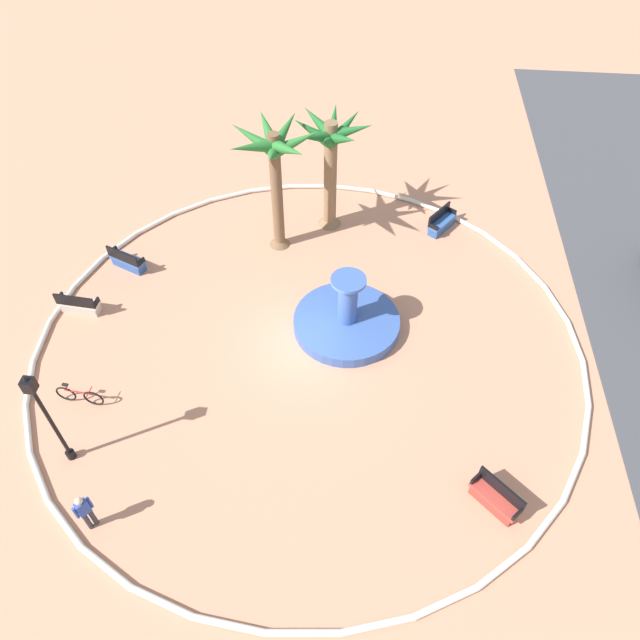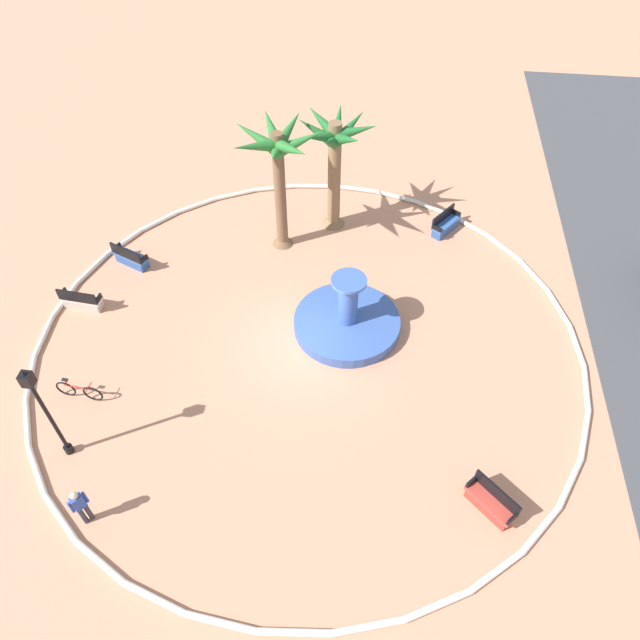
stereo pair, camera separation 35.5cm
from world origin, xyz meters
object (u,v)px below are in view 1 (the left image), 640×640
object	(u,v)px
bench_north	(441,223)
bicycle_red_frame	(79,396)
bench_east	(128,261)
bench_southeast	(495,499)
fountain	(347,321)
palm_tree_by_curb	(275,160)
bench_west	(79,305)
palm_tree_near_fountain	(331,151)
lamppost	(46,413)
person_cyclist_helmet	(85,511)

from	to	relation	value
bench_north	bicycle_red_frame	distance (m)	16.50
bench_east	bench_southeast	world-z (taller)	same
bench_east	bicycle_red_frame	size ratio (longest dim) A/B	0.97
fountain	bench_southeast	bearing A→B (deg)	35.79
palm_tree_by_curb	bicycle_red_frame	bearing A→B (deg)	-31.72
palm_tree_by_curb	bench_north	world-z (taller)	palm_tree_by_curb
fountain	palm_tree_by_curb	xyz separation A→B (m)	(-4.60, -3.23, 3.85)
bench_east	bench_west	world-z (taller)	same
palm_tree_near_fountain	palm_tree_by_curb	distance (m)	2.66
fountain	bench_north	xyz separation A→B (m)	(-6.33, 3.81, 0.00)
bench_east	bicycle_red_frame	distance (m)	6.85
palm_tree_near_fountain	palm_tree_by_curb	xyz separation A→B (m)	(1.65, -2.04, 0.46)
bench_north	lamppost	xyz separation A→B (m)	(12.75, -12.14, 2.11)
palm_tree_by_curb	lamppost	bearing A→B (deg)	-24.83
palm_tree_by_curb	bench_west	world-z (taller)	palm_tree_by_curb
fountain	lamppost	xyz separation A→B (m)	(6.42, -8.33, 2.11)
bench_southeast	lamppost	world-z (taller)	lamppost
person_cyclist_helmet	fountain	bearing A→B (deg)	141.31
bench_west	bench_southeast	size ratio (longest dim) A/B	1.09
palm_tree_near_fountain	bench_east	bearing A→B (deg)	-65.07
palm_tree_by_curb	bench_southeast	bearing A→B (deg)	35.50
person_cyclist_helmet	bench_southeast	bearing A→B (deg)	98.71
fountain	bench_east	size ratio (longest dim) A/B	2.42
bicycle_red_frame	bench_southeast	bearing A→B (deg)	80.09
palm_tree_near_fountain	bench_north	bearing A→B (deg)	90.90
bench_east	palm_tree_near_fountain	bearing A→B (deg)	114.93
bench_east	lamppost	xyz separation A→B (m)	(8.89, 1.00, 2.11)
bench_north	bench_east	bearing A→B (deg)	-73.63
bench_east	person_cyclist_helmet	size ratio (longest dim) A/B	1.01
fountain	palm_tree_by_curb	bearing A→B (deg)	-144.94
bench_north	bicycle_red_frame	xyz separation A→B (m)	(10.69, -12.57, 0.04)
bench_north	person_cyclist_helmet	bearing A→B (deg)	-35.61
bench_north	bicycle_red_frame	world-z (taller)	bench_north
palm_tree_near_fountain	bench_southeast	size ratio (longest dim) A/B	3.47
bench_north	bench_southeast	distance (m)	13.11
fountain	bench_north	distance (m)	7.39
palm_tree_near_fountain	bench_north	world-z (taller)	palm_tree_near_fountain
palm_tree_near_fountain	bench_north	distance (m)	6.04
lamppost	bicycle_red_frame	world-z (taller)	lamppost
fountain	bench_west	bearing A→B (deg)	-88.90
fountain	bench_southeast	xyz separation A→B (m)	(6.74, 4.86, 0.00)
palm_tree_by_curb	bench_west	size ratio (longest dim) A/B	3.42
palm_tree_by_curb	bench_east	world-z (taller)	palm_tree_by_curb
palm_tree_by_curb	bench_east	bearing A→B (deg)	-70.74
bench_east	palm_tree_by_curb	bearing A→B (deg)	109.26
fountain	person_cyclist_helmet	size ratio (longest dim) A/B	2.45
person_cyclist_helmet	palm_tree_by_curb	bearing A→B (deg)	164.65
palm_tree_near_fountain	bench_west	distance (m)	11.72
bench_southeast	person_cyclist_helmet	distance (m)	11.84
lamppost	bench_west	bearing A→B (deg)	-161.79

